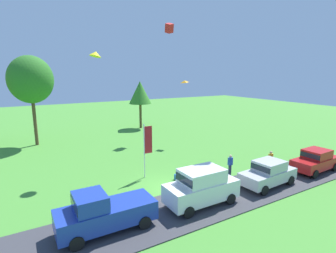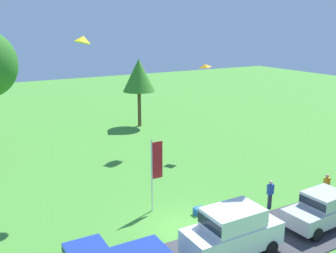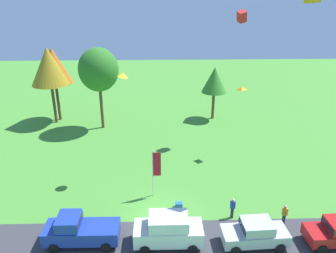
# 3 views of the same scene
# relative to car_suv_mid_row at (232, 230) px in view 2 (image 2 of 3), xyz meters

# --- Properties ---
(ground_plane) EXTENTS (120.00, 120.00, 0.00)m
(ground_plane) POSITION_rel_car_suv_mid_row_xyz_m (-0.53, 3.01, -1.30)
(ground_plane) COLOR #478E33
(car_suv_mid_row) EXTENTS (4.61, 2.06, 2.28)m
(car_suv_mid_row) POSITION_rel_car_suv_mid_row_xyz_m (0.00, 0.00, 0.00)
(car_suv_mid_row) COLOR white
(car_suv_mid_row) RESTS_ON ground
(car_sedan_by_flagpole) EXTENTS (4.49, 2.13, 1.84)m
(car_sedan_by_flagpole) POSITION_rel_car_suv_mid_row_xyz_m (5.82, -0.22, -0.25)
(car_sedan_by_flagpole) COLOR #B7B7BC
(car_sedan_by_flagpole) RESTS_ON ground
(person_beside_suv) EXTENTS (0.36, 0.24, 1.71)m
(person_beside_suv) POSITION_rel_car_suv_mid_row_xyz_m (4.92, 2.68, -0.42)
(person_beside_suv) COLOR #2D334C
(person_beside_suv) RESTS_ON ground
(person_watching_sky) EXTENTS (0.36, 0.24, 1.71)m
(person_watching_sky) POSITION_rel_car_suv_mid_row_xyz_m (8.52, 1.74, -0.42)
(person_watching_sky) COLOR #2D334C
(person_watching_sky) RESTS_ON ground
(tree_left_of_center) EXTENTS (3.28, 3.28, 6.93)m
(tree_left_of_center) POSITION_rel_car_suv_mid_row_xyz_m (6.68, 23.48, 3.95)
(tree_left_of_center) COLOR brown
(tree_left_of_center) RESTS_ON ground
(flag_banner) EXTENTS (0.71, 0.08, 4.27)m
(flag_banner) POSITION_rel_car_suv_mid_row_xyz_m (-0.86, 5.77, 1.41)
(flag_banner) COLOR silver
(flag_banner) RESTS_ON ground
(cooler_box) EXTENTS (0.56, 0.40, 0.40)m
(cooler_box) POSITION_rel_car_suv_mid_row_xyz_m (0.97, 4.09, -1.10)
(cooler_box) COLOR blue
(cooler_box) RESTS_ON ground
(kite_delta_over_trees) EXTENTS (1.19, 1.15, 0.60)m
(kite_delta_over_trees) POSITION_rel_car_suv_mid_row_xyz_m (-3.49, 9.30, 8.20)
(kite_delta_over_trees) COLOR yellow
(kite_diamond_mid_center) EXTENTS (0.99, 0.92, 0.36)m
(kite_diamond_mid_center) POSITION_rel_car_suv_mid_row_xyz_m (7.57, 13.23, 5.80)
(kite_diamond_mid_center) COLOR orange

